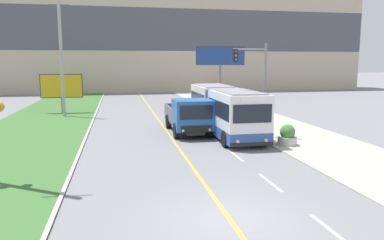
{
  "coord_description": "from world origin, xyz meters",
  "views": [
    {
      "loc": [
        -3.39,
        -10.95,
        4.99
      ],
      "look_at": [
        1.1,
        11.72,
        1.4
      ],
      "focal_mm": 35.0,
      "sensor_mm": 36.0,
      "label": 1
    }
  ],
  "objects_px": {
    "utility_pole_far": "(61,53)",
    "traffic_light_mast": "(256,79)",
    "billboard_large": "(220,58)",
    "planter_round_second": "(259,124)",
    "billboard_small": "(62,87)",
    "planter_round_near": "(287,136)",
    "dump_truck": "(190,117)",
    "planter_round_third": "(238,115)",
    "city_bus": "(224,110)"
  },
  "relations": [
    {
      "from": "utility_pole_far",
      "to": "traffic_light_mast",
      "type": "height_order",
      "value": "utility_pole_far"
    },
    {
      "from": "billboard_large",
      "to": "planter_round_second",
      "type": "xyz_separation_m",
      "value": [
        -2.42,
        -19.23,
        -4.85
      ]
    },
    {
      "from": "billboard_small",
      "to": "planter_round_near",
      "type": "bearing_deg",
      "value": -49.69
    },
    {
      "from": "dump_truck",
      "to": "planter_round_near",
      "type": "xyz_separation_m",
      "value": [
        5.03,
        -4.64,
        -0.65
      ]
    },
    {
      "from": "planter_round_second",
      "to": "planter_round_third",
      "type": "distance_m",
      "value": 4.69
    },
    {
      "from": "dump_truck",
      "to": "billboard_large",
      "type": "bearing_deg",
      "value": 68.84
    },
    {
      "from": "planter_round_near",
      "to": "city_bus",
      "type": "bearing_deg",
      "value": 116.87
    },
    {
      "from": "planter_round_second",
      "to": "traffic_light_mast",
      "type": "bearing_deg",
      "value": -117.66
    },
    {
      "from": "billboard_large",
      "to": "billboard_small",
      "type": "bearing_deg",
      "value": -161.46
    },
    {
      "from": "planter_round_near",
      "to": "planter_round_third",
      "type": "xyz_separation_m",
      "value": [
        -0.05,
        9.38,
        0.0
      ]
    },
    {
      "from": "billboard_large",
      "to": "planter_round_third",
      "type": "distance_m",
      "value": 15.53
    },
    {
      "from": "traffic_light_mast",
      "to": "planter_round_second",
      "type": "bearing_deg",
      "value": 62.34
    },
    {
      "from": "traffic_light_mast",
      "to": "utility_pole_far",
      "type": "bearing_deg",
      "value": 136.76
    },
    {
      "from": "utility_pole_far",
      "to": "planter_round_third",
      "type": "xyz_separation_m",
      "value": [
        14.76,
        -6.23,
        -5.13
      ]
    },
    {
      "from": "city_bus",
      "to": "traffic_light_mast",
      "type": "xyz_separation_m",
      "value": [
        1.45,
        -2.27,
        2.3
      ]
    },
    {
      "from": "planter_round_third",
      "to": "planter_round_second",
      "type": "bearing_deg",
      "value": -89.34
    },
    {
      "from": "planter_round_third",
      "to": "traffic_light_mast",
      "type": "bearing_deg",
      "value": -98.52
    },
    {
      "from": "dump_truck",
      "to": "billboard_small",
      "type": "height_order",
      "value": "billboard_small"
    },
    {
      "from": "utility_pole_far",
      "to": "planter_round_third",
      "type": "distance_m",
      "value": 16.83
    },
    {
      "from": "city_bus",
      "to": "dump_truck",
      "type": "relative_size",
      "value": 1.65
    },
    {
      "from": "dump_truck",
      "to": "planter_round_third",
      "type": "bearing_deg",
      "value": 43.54
    },
    {
      "from": "city_bus",
      "to": "dump_truck",
      "type": "bearing_deg",
      "value": -173.17
    },
    {
      "from": "planter_round_near",
      "to": "planter_round_third",
      "type": "bearing_deg",
      "value": 90.28
    },
    {
      "from": "billboard_large",
      "to": "planter_round_near",
      "type": "bearing_deg",
      "value": -95.8
    },
    {
      "from": "billboard_large",
      "to": "planter_round_second",
      "type": "relative_size",
      "value": 5.65
    },
    {
      "from": "billboard_small",
      "to": "billboard_large",
      "type": "bearing_deg",
      "value": 18.54
    },
    {
      "from": "billboard_large",
      "to": "planter_round_second",
      "type": "distance_m",
      "value": 19.98
    },
    {
      "from": "dump_truck",
      "to": "billboard_small",
      "type": "relative_size",
      "value": 1.75
    },
    {
      "from": "billboard_small",
      "to": "planter_round_second",
      "type": "height_order",
      "value": "billboard_small"
    },
    {
      "from": "traffic_light_mast",
      "to": "planter_round_near",
      "type": "relative_size",
      "value": 5.0
    },
    {
      "from": "utility_pole_far",
      "to": "planter_round_second",
      "type": "relative_size",
      "value": 9.38
    },
    {
      "from": "traffic_light_mast",
      "to": "planter_round_near",
      "type": "height_order",
      "value": "traffic_light_mast"
    },
    {
      "from": "planter_round_near",
      "to": "planter_round_third",
      "type": "relative_size",
      "value": 1.0
    },
    {
      "from": "city_bus",
      "to": "dump_truck",
      "type": "distance_m",
      "value": 2.57
    },
    {
      "from": "dump_truck",
      "to": "traffic_light_mast",
      "type": "distance_m",
      "value": 5.18
    },
    {
      "from": "city_bus",
      "to": "dump_truck",
      "type": "height_order",
      "value": "city_bus"
    },
    {
      "from": "dump_truck",
      "to": "billboard_large",
      "type": "height_order",
      "value": "billboard_large"
    },
    {
      "from": "billboard_large",
      "to": "billboard_small",
      "type": "height_order",
      "value": "billboard_large"
    },
    {
      "from": "billboard_small",
      "to": "planter_round_second",
      "type": "xyz_separation_m",
      "value": [
        15.27,
        -13.3,
        -1.98
      ]
    },
    {
      "from": "traffic_light_mast",
      "to": "billboard_large",
      "type": "bearing_deg",
      "value": 80.69
    },
    {
      "from": "planter_round_near",
      "to": "billboard_small",
      "type": "bearing_deg",
      "value": 130.31
    },
    {
      "from": "planter_round_second",
      "to": "utility_pole_far",
      "type": "bearing_deg",
      "value": 143.62
    },
    {
      "from": "billboard_small",
      "to": "planter_round_near",
      "type": "height_order",
      "value": "billboard_small"
    },
    {
      "from": "city_bus",
      "to": "dump_truck",
      "type": "xyz_separation_m",
      "value": [
        -2.53,
        -0.3,
        -0.36
      ]
    },
    {
      "from": "city_bus",
      "to": "planter_round_second",
      "type": "height_order",
      "value": "city_bus"
    },
    {
      "from": "traffic_light_mast",
      "to": "planter_round_near",
      "type": "distance_m",
      "value": 4.38
    },
    {
      "from": "dump_truck",
      "to": "billboard_small",
      "type": "distance_m",
      "value": 16.87
    },
    {
      "from": "traffic_light_mast",
      "to": "billboard_small",
      "type": "bearing_deg",
      "value": 132.85
    },
    {
      "from": "traffic_light_mast",
      "to": "planter_round_third",
      "type": "height_order",
      "value": "traffic_light_mast"
    },
    {
      "from": "traffic_light_mast",
      "to": "billboard_large",
      "type": "xyz_separation_m",
      "value": [
        3.48,
        21.25,
        1.53
      ]
    }
  ]
}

